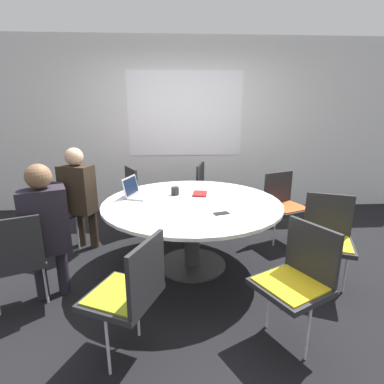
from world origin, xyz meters
TOP-DOWN VIEW (x-y plane):
  - ground_plane at (0.00, 0.00)m, footprint 16.00×16.00m
  - wall_back at (0.00, 2.00)m, footprint 8.00×0.07m
  - conference_table at (0.00, 0.00)m, footprint 1.81×1.81m
  - chair_0 at (-1.53, 0.46)m, footprint 0.55×0.54m
  - chair_1 at (-1.43, -0.72)m, footprint 0.57×0.56m
  - chair_2 at (-0.46, -1.21)m, footprint 0.56×0.57m
  - chair_3 at (0.67, -1.11)m, footprint 0.58×0.59m
  - chair_4 at (1.22, -0.44)m, footprint 0.57×0.56m
  - chair_5 at (1.17, 0.56)m, footprint 0.57×0.56m
  - chair_6 at (0.31, 1.26)m, footprint 0.53×0.54m
  - chair_7 at (-0.65, 1.12)m, footprint 0.57×0.58m
  - person_0 at (-1.28, 0.46)m, footprint 0.41×0.34m
  - person_1 at (-1.24, -0.54)m, footprint 0.42×0.35m
  - laptop at (-0.59, 0.21)m, footprint 0.32×0.36m
  - spiral_notebook at (0.10, 0.25)m, footprint 0.18×0.23m
  - coffee_cup at (-0.17, 0.25)m, footprint 0.09×0.09m
  - cell_phone at (0.24, -0.38)m, footprint 0.15×0.11m

SIDE VIEW (x-z plane):
  - ground_plane at x=0.00m, z-range 0.00..0.00m
  - chair_0 at x=-1.53m, z-range 0.09..0.96m
  - chair_1 at x=-1.43m, z-range 0.09..0.96m
  - chair_2 at x=-0.46m, z-range 0.09..0.96m
  - chair_3 at x=0.67m, z-range 0.09..0.96m
  - chair_4 at x=1.22m, z-range 0.09..0.96m
  - chair_5 at x=1.17m, z-range 0.09..0.96m
  - chair_6 at x=0.31m, z-range 0.09..0.96m
  - chair_7 at x=-0.65m, z-range 0.09..0.96m
  - conference_table at x=0.00m, z-range 0.24..0.96m
  - person_0 at x=-1.28m, z-range 0.11..1.33m
  - person_1 at x=-1.24m, z-range 0.11..1.33m
  - cell_phone at x=0.24m, z-range 0.72..0.73m
  - spiral_notebook at x=0.10m, z-range 0.72..0.74m
  - coffee_cup at x=-0.17m, z-range 0.72..0.81m
  - laptop at x=-0.59m, z-range 0.67..0.88m
  - wall_back at x=0.00m, z-range 0.00..2.70m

